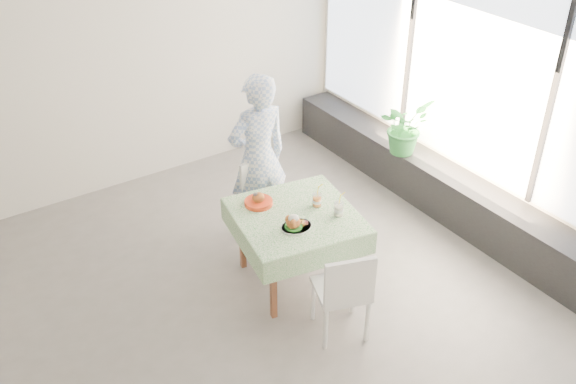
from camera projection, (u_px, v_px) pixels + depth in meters
floor at (216, 307)px, 5.72m from camera, size 6.00×6.00×0.00m
wall_back at (95, 72)px, 6.73m from camera, size 6.00×0.02×2.80m
wall_front at (436, 383)px, 3.22m from camera, size 6.00×0.02×2.80m
wall_right at (474, 88)px, 6.38m from camera, size 0.02×5.00×2.80m
window_pane at (476, 64)px, 6.23m from camera, size 0.01×4.80×2.18m
window_ledge at (445, 191)px, 6.90m from camera, size 0.40×4.80×0.50m
cafe_table at (296, 240)px, 5.81m from camera, size 1.20×1.20×0.74m
chair_far at (269, 218)px, 6.44m from camera, size 0.46×0.46×0.87m
chair_near at (341, 306)px, 5.33m from camera, size 0.53×0.53×0.88m
diner at (258, 158)px, 6.25m from camera, size 0.64×0.43×1.74m
main_dish at (295, 224)px, 5.45m from camera, size 0.28×0.28×0.14m
juice_cup_orange at (317, 200)px, 5.74m from camera, size 0.09×0.09×0.24m
juice_cup_lemonade at (339, 209)px, 5.62m from camera, size 0.09×0.09×0.25m
second_dish at (258, 201)px, 5.77m from camera, size 0.26×0.26×0.12m
potted_plant at (404, 127)px, 6.98m from camera, size 0.65×0.59×0.61m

